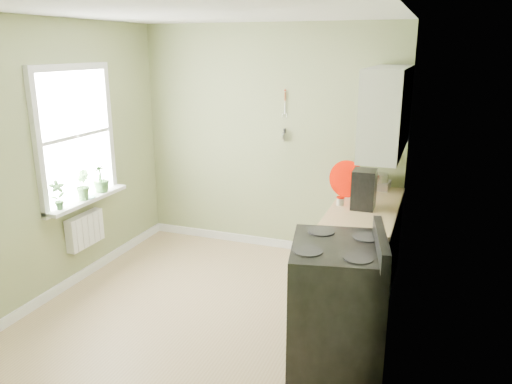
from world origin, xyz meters
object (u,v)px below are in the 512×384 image
(stand_mixer, at_px, (381,172))
(kettle, at_px, (355,184))
(stove, at_px, (336,303))
(coffee_maker, at_px, (364,190))

(stand_mixer, distance_m, kettle, 0.43)
(stove, distance_m, kettle, 1.77)
(stove, relative_size, kettle, 5.34)
(kettle, height_order, coffee_maker, coffee_maker)
(stand_mixer, bearing_deg, coffee_maker, -95.03)
(stove, distance_m, coffee_maker, 1.35)
(stand_mixer, bearing_deg, kettle, -122.84)
(stove, height_order, stand_mixer, stand_mixer)
(coffee_maker, bearing_deg, kettle, 108.69)
(stand_mixer, xyz_separation_m, kettle, (-0.23, -0.36, -0.07))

